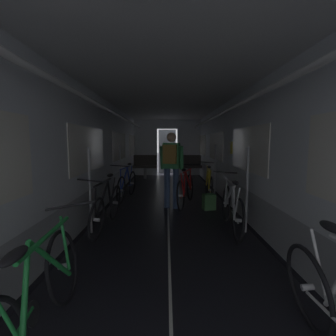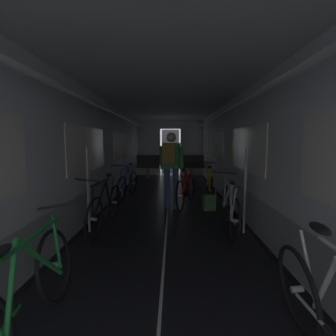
{
  "view_description": "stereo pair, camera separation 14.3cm",
  "coord_description": "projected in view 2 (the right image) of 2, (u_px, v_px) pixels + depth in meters",
  "views": [
    {
      "loc": [
        -0.04,
        -1.76,
        1.49
      ],
      "look_at": [
        0.0,
        3.77,
        0.88
      ],
      "focal_mm": 25.98,
      "sensor_mm": 36.0,
      "label": 1
    },
    {
      "loc": [
        0.11,
        -1.76,
        1.49
      ],
      "look_at": [
        0.0,
        3.77,
        0.88
      ],
      "focal_mm": 25.98,
      "sensor_mm": 36.0,
      "label": 2
    }
  ],
  "objects": [
    {
      "name": "ground_plane",
      "position": [
        159.0,
        331.0,
        1.91
      ],
      "size": [
        60.0,
        60.0,
        0.0
      ],
      "primitive_type": "plane",
      "color": "black"
    },
    {
      "name": "train_car_shell",
      "position": [
        168.0,
        132.0,
        5.31
      ],
      "size": [
        3.14,
        12.34,
        2.57
      ],
      "color": "black",
      "rests_on": "ground"
    },
    {
      "name": "bench_seat_far_left",
      "position": [
        148.0,
        164.0,
        9.9
      ],
      "size": [
        0.98,
        0.51,
        0.95
      ],
      "color": "gray",
      "rests_on": "ground"
    },
    {
      "name": "bench_seat_far_right",
      "position": [
        192.0,
        164.0,
        9.86
      ],
      "size": [
        0.98,
        0.51,
        0.95
      ],
      "color": "gray",
      "rests_on": "ground"
    },
    {
      "name": "bicycle_silver",
      "position": [
        229.0,
        208.0,
        4.04
      ],
      "size": [
        0.44,
        1.69,
        0.94
      ],
      "color": "black",
      "rests_on": "ground"
    },
    {
      "name": "bicycle_black",
      "position": [
        105.0,
        207.0,
        4.13
      ],
      "size": [
        0.44,
        1.69,
        0.95
      ],
      "color": "black",
      "rests_on": "ground"
    },
    {
      "name": "bicycle_green",
      "position": [
        26.0,
        294.0,
        1.77
      ],
      "size": [
        0.44,
        1.7,
        0.96
      ],
      "color": "black",
      "rests_on": "ground"
    },
    {
      "name": "bicycle_blue",
      "position": [
        128.0,
        184.0,
        6.31
      ],
      "size": [
        0.45,
        1.69,
        0.94
      ],
      "color": "black",
      "rests_on": "ground"
    },
    {
      "name": "bicycle_yellow",
      "position": [
        209.0,
        185.0,
        6.26
      ],
      "size": [
        0.44,
        1.69,
        0.94
      ],
      "color": "black",
      "rests_on": "ground"
    },
    {
      "name": "person_cyclist_aisle",
      "position": [
        171.0,
        163.0,
        5.33
      ],
      "size": [
        0.56,
        0.45,
        1.69
      ],
      "color": "#384C75",
      "rests_on": "ground"
    },
    {
      "name": "bicycle_red_in_aisle",
      "position": [
        186.0,
        189.0,
        5.66
      ],
      "size": [
        0.67,
        1.64,
        0.95
      ],
      "color": "black",
      "rests_on": "ground"
    },
    {
      "name": "backpack_on_floor",
      "position": [
        209.0,
        202.0,
        5.32
      ],
      "size": [
        0.29,
        0.24,
        0.34
      ],
      "primitive_type": "cube",
      "rotation": [
        0.0,
        0.0,
        0.19
      ],
      "color": "#3D703D",
      "rests_on": "ground"
    }
  ]
}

